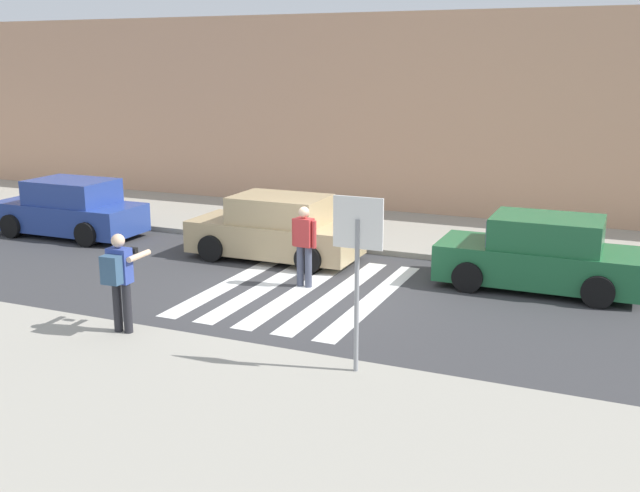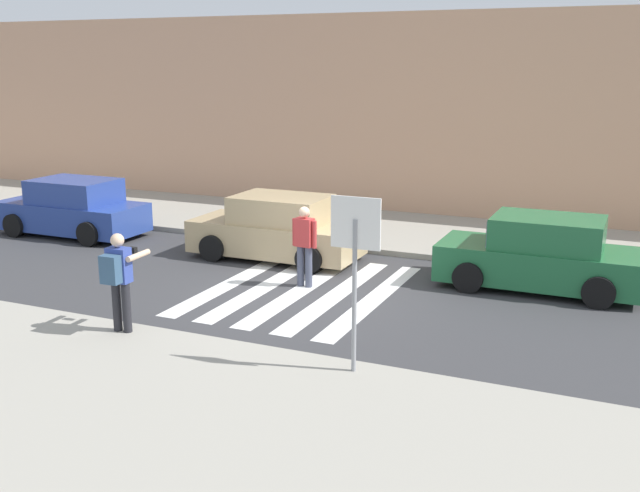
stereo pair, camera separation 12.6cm
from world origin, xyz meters
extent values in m
plane|color=#38383A|center=(0.00, 0.00, 0.00)|extent=(120.00, 120.00, 0.00)
cube|color=#9E998C|center=(0.00, -6.20, 0.07)|extent=(60.00, 6.00, 0.14)
cube|color=#9E998C|center=(0.00, 6.00, 0.07)|extent=(60.00, 4.80, 0.14)
cube|color=tan|center=(0.00, 10.40, 3.04)|extent=(56.00, 4.00, 6.07)
cube|color=silver|center=(-1.60, 0.20, 0.00)|extent=(0.44, 5.20, 0.01)
cube|color=silver|center=(-0.80, 0.20, 0.00)|extent=(0.44, 5.20, 0.01)
cube|color=silver|center=(0.00, 0.20, 0.00)|extent=(0.44, 5.20, 0.01)
cube|color=silver|center=(0.80, 0.20, 0.00)|extent=(0.44, 5.20, 0.01)
cube|color=silver|center=(1.60, 0.20, 0.00)|extent=(0.44, 5.20, 0.01)
cylinder|color=gray|center=(2.65, -3.58, 1.30)|extent=(0.07, 0.07, 2.32)
cube|color=white|center=(2.65, -3.57, 2.41)|extent=(0.76, 0.03, 0.76)
cube|color=red|center=(2.65, -3.55, 2.41)|extent=(0.66, 0.02, 0.66)
cylinder|color=#232328|center=(-1.70, -3.61, 0.58)|extent=(0.15, 0.15, 0.88)
cylinder|color=#232328|center=(-1.50, -3.60, 0.58)|extent=(0.15, 0.15, 0.88)
cube|color=#33479E|center=(-1.60, -3.60, 1.32)|extent=(0.39, 0.25, 0.60)
sphere|color=beige|center=(-1.60, -3.60, 1.75)|extent=(0.23, 0.23, 0.23)
cylinder|color=beige|center=(-1.85, -3.39, 1.46)|extent=(0.12, 0.58, 0.10)
cylinder|color=beige|center=(-1.37, -3.37, 1.46)|extent=(0.12, 0.58, 0.10)
cube|color=black|center=(-1.62, -3.20, 1.49)|extent=(0.14, 0.10, 0.10)
cube|color=#335170|center=(-1.59, -3.83, 1.30)|extent=(0.33, 0.21, 0.48)
cylinder|color=#474C60|center=(-0.15, 0.48, 0.44)|extent=(0.15, 0.15, 0.88)
cylinder|color=#474C60|center=(0.05, 0.45, 0.44)|extent=(0.15, 0.15, 0.88)
cube|color=#B73333|center=(-0.05, 0.46, 1.18)|extent=(0.40, 0.28, 0.60)
sphere|color=beige|center=(-0.05, 0.46, 1.61)|extent=(0.23, 0.23, 0.23)
cylinder|color=#B73333|center=(-0.29, 0.49, 1.16)|extent=(0.10, 0.10, 0.58)
cylinder|color=#B73333|center=(0.19, 0.44, 1.16)|extent=(0.10, 0.10, 0.58)
cube|color=#284293|center=(-7.95, 2.30, 0.53)|extent=(4.10, 1.70, 0.76)
cube|color=#284293|center=(-7.80, 2.30, 1.23)|extent=(2.20, 1.56, 0.64)
cube|color=slate|center=(-8.87, 2.30, 1.23)|extent=(0.10, 1.50, 0.54)
cube|color=slate|center=(-6.83, 2.30, 1.23)|extent=(0.10, 1.50, 0.51)
cylinder|color=black|center=(-9.22, 1.45, 0.32)|extent=(0.64, 0.22, 0.64)
cylinder|color=black|center=(-9.22, 3.15, 0.32)|extent=(0.64, 0.22, 0.64)
cylinder|color=black|center=(-6.68, 1.45, 0.32)|extent=(0.64, 0.22, 0.64)
cylinder|color=black|center=(-6.68, 3.15, 0.32)|extent=(0.64, 0.22, 0.64)
cube|color=tan|center=(-1.67, 2.30, 0.53)|extent=(4.10, 1.70, 0.76)
cube|color=tan|center=(-1.52, 2.30, 1.23)|extent=(2.20, 1.56, 0.64)
cube|color=slate|center=(-2.59, 2.30, 1.23)|extent=(0.10, 1.50, 0.54)
cube|color=slate|center=(-0.55, 2.30, 1.23)|extent=(0.10, 1.50, 0.51)
cylinder|color=black|center=(-2.94, 1.45, 0.32)|extent=(0.64, 0.22, 0.64)
cylinder|color=black|center=(-2.94, 3.15, 0.32)|extent=(0.64, 0.22, 0.64)
cylinder|color=black|center=(-0.40, 1.45, 0.32)|extent=(0.64, 0.22, 0.64)
cylinder|color=black|center=(-0.40, 3.15, 0.32)|extent=(0.64, 0.22, 0.64)
cube|color=#236B3D|center=(4.49, 2.30, 0.53)|extent=(4.10, 1.70, 0.76)
cube|color=#236B3D|center=(4.64, 2.30, 1.23)|extent=(2.20, 1.56, 0.64)
cube|color=slate|center=(3.57, 2.30, 1.23)|extent=(0.10, 1.50, 0.54)
cube|color=slate|center=(5.61, 2.30, 1.23)|extent=(0.10, 1.50, 0.51)
cylinder|color=black|center=(3.22, 1.45, 0.32)|extent=(0.64, 0.22, 0.64)
cylinder|color=black|center=(3.22, 3.15, 0.32)|extent=(0.64, 0.22, 0.64)
cylinder|color=black|center=(5.76, 1.45, 0.32)|extent=(0.64, 0.22, 0.64)
cylinder|color=black|center=(5.76, 3.15, 0.32)|extent=(0.64, 0.22, 0.64)
camera|label=1|loc=(6.30, -13.39, 4.66)|focal=42.00mm
camera|label=2|loc=(6.41, -13.34, 4.66)|focal=42.00mm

